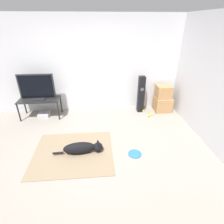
{
  "coord_description": "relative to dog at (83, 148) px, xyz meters",
  "views": [
    {
      "loc": [
        0.31,
        -2.69,
        2.34
      ],
      "look_at": [
        0.62,
        0.94,
        0.45
      ],
      "focal_mm": 28.0,
      "sensor_mm": 36.0,
      "label": 1
    }
  ],
  "objects": [
    {
      "name": "tv_stand",
      "position": [
        -1.22,
        1.64,
        0.33
      ],
      "size": [
        1.06,
        0.5,
        0.52
      ],
      "color": "black",
      "rests_on": "ground_plane"
    },
    {
      "name": "game_console",
      "position": [
        -1.18,
        1.65,
        -0.08
      ],
      "size": [
        0.29,
        0.27,
        0.09
      ],
      "color": "#B7B7BC",
      "rests_on": "ground_plane"
    },
    {
      "name": "frisbee",
      "position": [
        1.02,
        -0.13,
        -0.12
      ],
      "size": [
        0.26,
        0.26,
        0.03
      ],
      "color": "blue",
      "rests_on": "ground_plane"
    },
    {
      "name": "dog",
      "position": [
        0.0,
        0.0,
        0.0
      ],
      "size": [
        0.98,
        0.25,
        0.25
      ],
      "color": "black",
      "rests_on": "area_rug"
    },
    {
      "name": "area_rug",
      "position": [
        -0.2,
        0.03,
        -0.12
      ],
      "size": [
        1.56,
        1.35,
        0.01
      ],
      "color": "#847056",
      "rests_on": "ground_plane"
    },
    {
      "name": "cardboard_box_lower",
      "position": [
        2.21,
        1.71,
        0.07
      ],
      "size": [
        0.47,
        0.44,
        0.41
      ],
      "color": "#A87A4C",
      "rests_on": "ground_plane"
    },
    {
      "name": "tennis_ball_loose_on_carpet",
      "position": [
        1.73,
        1.37,
        -0.1
      ],
      "size": [
        0.07,
        0.07,
        0.07
      ],
      "color": "#C6E033",
      "rests_on": "ground_plane"
    },
    {
      "name": "ground_plane",
      "position": [
        0.03,
        -0.08,
        -0.13
      ],
      "size": [
        12.0,
        12.0,
        0.0
      ],
      "primitive_type": "plane",
      "color": "gray"
    },
    {
      "name": "wall_back",
      "position": [
        0.03,
        2.02,
        1.15
      ],
      "size": [
        8.0,
        0.06,
        2.55
      ],
      "color": "silver",
      "rests_on": "ground_plane"
    },
    {
      "name": "tennis_ball_by_boxes",
      "position": [
        1.64,
        1.67,
        -0.1
      ],
      "size": [
        0.07,
        0.07,
        0.07
      ],
      "color": "#C6E033",
      "rests_on": "ground_plane"
    },
    {
      "name": "cardboard_box_upper",
      "position": [
        2.19,
        1.72,
        0.45
      ],
      "size": [
        0.4,
        0.38,
        0.35
      ],
      "color": "#A87A4C",
      "rests_on": "cardboard_box_lower"
    },
    {
      "name": "floor_speaker",
      "position": [
        1.55,
        1.73,
        0.39
      ],
      "size": [
        0.17,
        0.17,
        1.04
      ],
      "color": "black",
      "rests_on": "ground_plane"
    },
    {
      "name": "tv",
      "position": [
        -1.22,
        1.65,
        0.72
      ],
      "size": [
        0.89,
        0.2,
        0.67
      ],
      "color": "#232326",
      "rests_on": "tv_stand"
    },
    {
      "name": "tennis_ball_near_speaker",
      "position": [
        1.82,
        1.43,
        -0.1
      ],
      "size": [
        0.07,
        0.07,
        0.07
      ],
      "color": "#C6E033",
      "rests_on": "ground_plane"
    }
  ]
}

